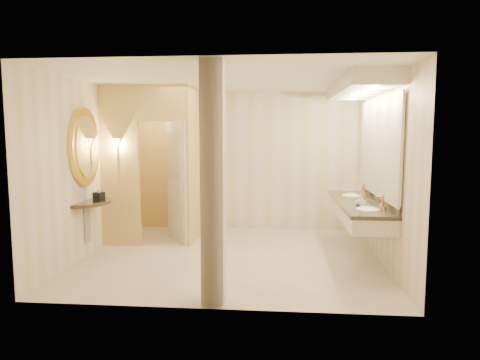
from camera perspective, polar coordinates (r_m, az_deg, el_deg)
The scene contains 16 objects.
floor at distance 6.75m, azimuth -1.22°, elevation -10.14°, with size 4.50×4.50×0.00m, color beige.
ceiling at distance 6.52m, azimuth -1.27°, elevation 13.25°, with size 4.50×4.50×0.00m, color white.
wall_back at distance 8.48m, azimuth 0.22°, elevation 2.52°, with size 4.50×0.02×2.70m, color beige.
wall_front at distance 4.53m, azimuth -3.99°, elevation -0.85°, with size 4.50×0.02×2.70m, color beige.
wall_left at distance 7.10m, azimuth -19.60°, elevation 1.41°, with size 0.02×4.00×2.70m, color beige.
wall_right at distance 6.64m, azimuth 18.43°, elevation 1.13°, with size 0.02×4.00×2.70m, color beige.
toilet_closet at distance 7.64m, azimuth -8.92°, elevation 2.29°, with size 1.50×1.55×2.70m.
wall_sconce at distance 7.35m, azimuth -16.01°, elevation 4.67°, with size 0.14×0.14×0.42m.
vanity at distance 6.69m, azimuth 16.01°, elevation 3.64°, with size 0.75×2.58×2.09m.
console_shelf at distance 6.93m, azimuth -19.91°, elevation 1.18°, with size 0.91×0.91×1.91m.
pillar at distance 4.72m, azimuth -3.61°, elevation -0.55°, with size 0.25×0.25×2.70m, color beige.
tissue_box at distance 6.90m, azimuth -18.29°, elevation -2.10°, with size 0.13×0.13×0.13m, color black.
toilet at distance 8.41m, azimuth -7.50°, elevation -4.43°, with size 0.39×0.69×0.70m, color white.
soap_bottle_a at distance 6.35m, azimuth 16.05°, elevation -2.78°, with size 0.06×0.06×0.12m, color beige.
soap_bottle_b at distance 6.39m, azimuth 15.54°, elevation -2.73°, with size 0.09×0.09×0.12m, color silver.
soap_bottle_c at distance 6.39m, azimuth 15.78°, elevation -2.40°, with size 0.07×0.07×0.19m, color #C6B28C.
Camera 1 is at (0.70, -6.44, 1.91)m, focal length 32.00 mm.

